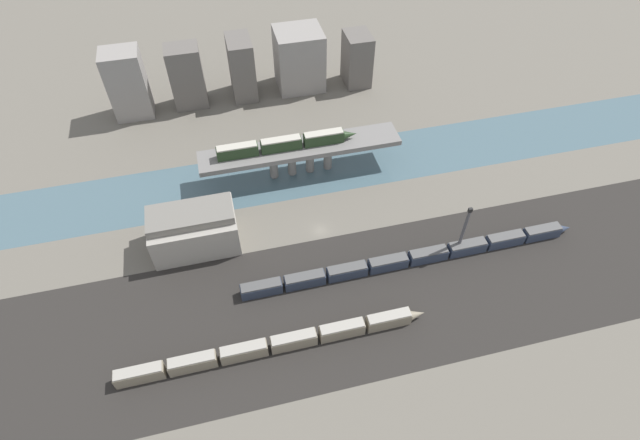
{
  "coord_description": "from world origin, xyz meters",
  "views": [
    {
      "loc": [
        -21.33,
        -86.85,
        104.29
      ],
      "look_at": [
        0.0,
        0.33,
        4.01
      ],
      "focal_mm": 28.0,
      "sensor_mm": 36.0,
      "label": 1
    }
  ],
  "objects_px": {
    "signal_tower": "(464,231)",
    "train_yard_near": "(274,345)",
    "train_on_bridge": "(286,143)",
    "train_yard_mid": "(413,258)",
    "warehouse_building": "(194,229)"
  },
  "relations": [
    {
      "from": "train_on_bridge",
      "to": "train_yard_mid",
      "type": "xyz_separation_m",
      "value": [
        24.92,
        -40.92,
        -10.15
      ]
    },
    {
      "from": "train_yard_near",
      "to": "signal_tower",
      "type": "height_order",
      "value": "signal_tower"
    },
    {
      "from": "train_yard_near",
      "to": "signal_tower",
      "type": "distance_m",
      "value": 55.12
    },
    {
      "from": "train_on_bridge",
      "to": "train_yard_mid",
      "type": "height_order",
      "value": "train_on_bridge"
    },
    {
      "from": "train_on_bridge",
      "to": "train_yard_mid",
      "type": "distance_m",
      "value": 48.98
    },
    {
      "from": "warehouse_building",
      "to": "signal_tower",
      "type": "relative_size",
      "value": 1.34
    },
    {
      "from": "train_yard_mid",
      "to": "signal_tower",
      "type": "distance_m",
      "value": 14.47
    },
    {
      "from": "warehouse_building",
      "to": "signal_tower",
      "type": "height_order",
      "value": "signal_tower"
    },
    {
      "from": "train_yard_near",
      "to": "warehouse_building",
      "type": "relative_size",
      "value": 3.2
    },
    {
      "from": "train_yard_near",
      "to": "warehouse_building",
      "type": "distance_m",
      "value": 38.64
    },
    {
      "from": "train_yard_near",
      "to": "signal_tower",
      "type": "relative_size",
      "value": 4.28
    },
    {
      "from": "train_yard_mid",
      "to": "warehouse_building",
      "type": "bearing_deg",
      "value": 159.91
    },
    {
      "from": "train_on_bridge",
      "to": "warehouse_building",
      "type": "height_order",
      "value": "train_on_bridge"
    },
    {
      "from": "warehouse_building",
      "to": "signal_tower",
      "type": "bearing_deg",
      "value": -15.93
    },
    {
      "from": "signal_tower",
      "to": "train_yard_near",
      "type": "bearing_deg",
      "value": -162.44
    }
  ]
}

